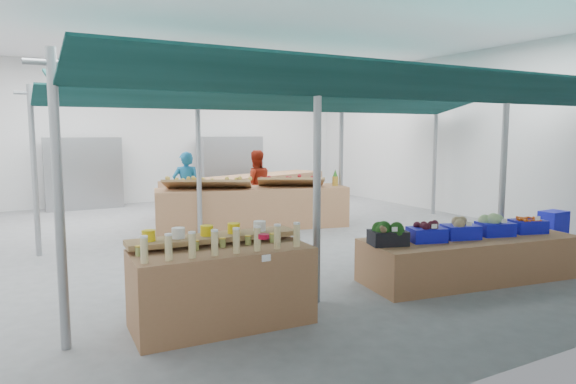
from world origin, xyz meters
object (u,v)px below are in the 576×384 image
(bottle_shelf, at_px, (221,283))
(vendor_left, at_px, (186,188))
(fruit_counter, at_px, (253,208))
(veg_counter, at_px, (469,258))
(crate_stack, at_px, (553,227))
(vendor_right, at_px, (256,185))

(bottle_shelf, xyz_separation_m, vendor_left, (1.61, 6.26, 0.39))
(fruit_counter, bearing_deg, veg_counter, -64.67)
(veg_counter, xyz_separation_m, fruit_counter, (-1.08, 5.29, 0.15))
(crate_stack, height_order, vendor_right, vendor_right)
(bottle_shelf, height_order, crate_stack, bottle_shelf)
(veg_counter, bearing_deg, crate_stack, 24.70)
(crate_stack, distance_m, vendor_left, 7.92)
(bottle_shelf, xyz_separation_m, crate_stack, (7.40, 0.88, -0.17))
(bottle_shelf, distance_m, vendor_right, 7.14)
(bottle_shelf, bearing_deg, crate_stack, 9.82)
(vendor_left, distance_m, vendor_right, 1.80)
(bottle_shelf, distance_m, fruit_counter, 5.87)
(veg_counter, distance_m, vendor_right, 6.43)
(bottle_shelf, relative_size, vendor_left, 1.18)
(vendor_left, height_order, vendor_right, same)
(bottle_shelf, xyz_separation_m, fruit_counter, (2.81, 5.16, -0.02))
(fruit_counter, bearing_deg, bottle_shelf, -104.85)
(veg_counter, relative_size, vendor_right, 1.89)
(bottle_shelf, height_order, veg_counter, bottle_shelf)
(veg_counter, xyz_separation_m, crate_stack, (3.50, 1.01, -0.00))
(vendor_right, bearing_deg, veg_counter, 108.08)
(bottle_shelf, xyz_separation_m, veg_counter, (3.89, -0.13, -0.16))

